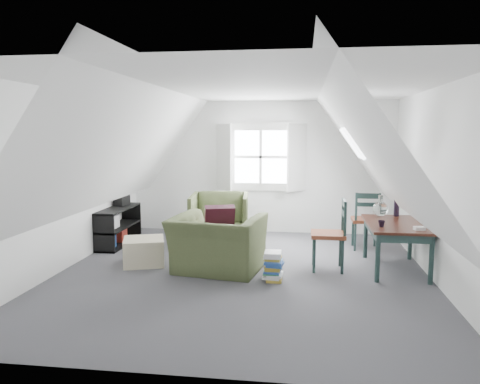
# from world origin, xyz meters

# --- Properties ---
(floor) EXTENTS (5.50, 5.50, 0.00)m
(floor) POSITION_xyz_m (0.00, 0.00, 0.00)
(floor) COLOR #454549
(floor) RESTS_ON ground
(ceiling) EXTENTS (5.50, 5.50, 0.00)m
(ceiling) POSITION_xyz_m (0.00, 0.00, 2.50)
(ceiling) COLOR white
(ceiling) RESTS_ON wall_back
(wall_back) EXTENTS (5.00, 0.00, 5.00)m
(wall_back) POSITION_xyz_m (0.00, 2.75, 1.25)
(wall_back) COLOR white
(wall_back) RESTS_ON ground
(wall_front) EXTENTS (5.00, 0.00, 5.00)m
(wall_front) POSITION_xyz_m (0.00, -2.75, 1.25)
(wall_front) COLOR white
(wall_front) RESTS_ON ground
(wall_left) EXTENTS (0.00, 5.50, 5.50)m
(wall_left) POSITION_xyz_m (-2.50, 0.00, 1.25)
(wall_left) COLOR white
(wall_left) RESTS_ON ground
(wall_right) EXTENTS (0.00, 5.50, 5.50)m
(wall_right) POSITION_xyz_m (2.50, 0.00, 1.25)
(wall_right) COLOR white
(wall_right) RESTS_ON ground
(slope_left) EXTENTS (3.19, 5.50, 4.48)m
(slope_left) POSITION_xyz_m (-1.55, 0.00, 1.78)
(slope_left) COLOR white
(slope_left) RESTS_ON wall_left
(slope_right) EXTENTS (3.19, 5.50, 4.48)m
(slope_right) POSITION_xyz_m (1.55, 0.00, 1.78)
(slope_right) COLOR white
(slope_right) RESTS_ON wall_right
(dormer_window) EXTENTS (1.71, 0.35, 1.30)m
(dormer_window) POSITION_xyz_m (0.00, 2.68, 1.45)
(dormer_window) COLOR white
(dormer_window) RESTS_ON wall_back
(skylight) EXTENTS (0.35, 0.75, 0.47)m
(skylight) POSITION_xyz_m (1.55, 1.30, 1.75)
(skylight) COLOR white
(skylight) RESTS_ON slope_right
(armchair_near) EXTENTS (1.35, 1.22, 0.77)m
(armchair_near) POSITION_xyz_m (-0.35, 0.07, 0.00)
(armchair_near) COLOR #424D2B
(armchair_near) RESTS_ON floor
(armchair_far) EXTENTS (1.05, 1.08, 0.90)m
(armchair_far) POSITION_xyz_m (-0.60, 1.57, 0.00)
(armchair_far) COLOR #424D2B
(armchair_far) RESTS_ON floor
(throw_pillow) EXTENTS (0.47, 0.36, 0.43)m
(throw_pillow) POSITION_xyz_m (-0.35, 0.22, 0.70)
(throw_pillow) COLOR #3B101E
(throw_pillow) RESTS_ON armchair_near
(ottoman) EXTENTS (0.72, 0.72, 0.38)m
(ottoman) POSITION_xyz_m (-1.48, 0.26, 0.19)
(ottoman) COLOR beige
(ottoman) RESTS_ON floor
(dining_table) EXTENTS (0.80, 1.34, 0.67)m
(dining_table) POSITION_xyz_m (2.10, 0.46, 0.58)
(dining_table) COLOR black
(dining_table) RESTS_ON floor
(demijohn) EXTENTS (0.22, 0.22, 0.31)m
(demijohn) POSITION_xyz_m (1.95, 0.91, 0.80)
(demijohn) COLOR silver
(demijohn) RESTS_ON dining_table
(vase_twigs) EXTENTS (0.08, 0.09, 0.63)m
(vase_twigs) POSITION_xyz_m (2.20, 1.01, 0.81)
(vase_twigs) COLOR black
(vase_twigs) RESTS_ON dining_table
(cup) EXTENTS (0.10, 0.10, 0.08)m
(cup) POSITION_xyz_m (1.85, 0.16, 0.67)
(cup) COLOR black
(cup) RESTS_ON dining_table
(paper_box) EXTENTS (0.15, 0.11, 0.04)m
(paper_box) POSITION_xyz_m (2.30, 0.01, 0.69)
(paper_box) COLOR white
(paper_box) RESTS_ON dining_table
(dining_chair_far) EXTENTS (0.45, 0.45, 0.96)m
(dining_chair_far) POSITION_xyz_m (1.84, 1.60, 0.50)
(dining_chair_far) COLOR brown
(dining_chair_far) RESTS_ON floor
(dining_chair_near) EXTENTS (0.47, 0.47, 1.00)m
(dining_chair_near) POSITION_xyz_m (1.20, 0.35, 0.52)
(dining_chair_near) COLOR brown
(dining_chair_near) RESTS_ON floor
(media_shelf) EXTENTS (0.41, 1.24, 0.64)m
(media_shelf) POSITION_xyz_m (-2.35, 1.34, 0.29)
(media_shelf) COLOR black
(media_shelf) RESTS_ON floor
(electronics_box) EXTENTS (0.23, 0.29, 0.21)m
(electronics_box) POSITION_xyz_m (-2.35, 1.63, 0.73)
(electronics_box) COLOR black
(electronics_box) RESTS_ON media_shelf
(magazine_stack) EXTENTS (0.28, 0.33, 0.38)m
(magazine_stack) POSITION_xyz_m (0.44, -0.24, 0.19)
(magazine_stack) COLOR #B29933
(magazine_stack) RESTS_ON floor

